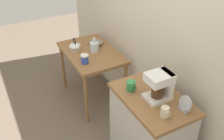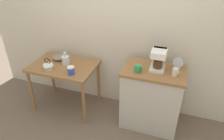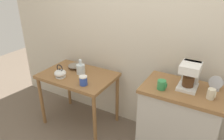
# 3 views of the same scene
# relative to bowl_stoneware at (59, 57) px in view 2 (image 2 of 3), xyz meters

# --- Properties ---
(ground_plane) EXTENTS (8.00, 8.00, 0.00)m
(ground_plane) POSITION_rel_bowl_stoneware_xyz_m (0.83, -0.09, -0.77)
(ground_plane) COLOR #6B5B4C
(back_wall) EXTENTS (4.40, 0.10, 2.80)m
(back_wall) POSITION_rel_bowl_stoneware_xyz_m (0.93, 0.29, 0.63)
(back_wall) COLOR beige
(back_wall) RESTS_ON ground_plane
(wooden_table) EXTENTS (0.93, 0.63, 0.74)m
(wooden_table) POSITION_rel_bowl_stoneware_xyz_m (0.15, -0.14, -0.12)
(wooden_table) COLOR olive
(wooden_table) RESTS_ON ground_plane
(kitchen_counter) EXTENTS (0.79, 0.51, 0.89)m
(kitchen_counter) POSITION_rel_bowl_stoneware_xyz_m (1.44, -0.10, -0.33)
(kitchen_counter) COLOR #BCB7AD
(kitchen_counter) RESTS_ON ground_plane
(bowl_stoneware) EXTENTS (0.19, 0.19, 0.06)m
(bowl_stoneware) POSITION_rel_bowl_stoneware_xyz_m (0.00, 0.00, 0.00)
(bowl_stoneware) COLOR gray
(bowl_stoneware) RESTS_ON wooden_table
(teakettle) EXTENTS (0.18, 0.15, 0.17)m
(teakettle) POSITION_rel_bowl_stoneware_xyz_m (0.01, -0.30, 0.02)
(teakettle) COLOR white
(teakettle) RESTS_ON wooden_table
(glass_carafe_vase) EXTENTS (0.11, 0.11, 0.19)m
(glass_carafe_vase) POSITION_rel_bowl_stoneware_xyz_m (0.17, -0.10, 0.03)
(glass_carafe_vase) COLOR silver
(glass_carafe_vase) RESTS_ON wooden_table
(canister_enamel) EXTENTS (0.09, 0.09, 0.11)m
(canister_enamel) POSITION_rel_bowl_stoneware_xyz_m (0.38, -0.32, 0.02)
(canister_enamel) COLOR #2D4CAD
(canister_enamel) RESTS_ON wooden_table
(coffee_maker) EXTENTS (0.18, 0.22, 0.26)m
(coffee_maker) POSITION_rel_bowl_stoneware_xyz_m (1.47, -0.06, 0.25)
(coffee_maker) COLOR white
(coffee_maker) RESTS_ON kitchen_counter
(mug_tall_green) EXTENTS (0.09, 0.08, 0.09)m
(mug_tall_green) POSITION_rel_bowl_stoneware_xyz_m (1.25, -0.22, 0.16)
(mug_tall_green) COLOR #338C4C
(mug_tall_green) RESTS_ON kitchen_counter
(mug_small_cream) EXTENTS (0.08, 0.07, 0.10)m
(mug_small_cream) POSITION_rel_bowl_stoneware_xyz_m (1.69, -0.17, 0.16)
(mug_small_cream) COLOR beige
(mug_small_cream) RESTS_ON kitchen_counter
(table_clock) EXTENTS (0.13, 0.06, 0.14)m
(table_clock) POSITION_rel_bowl_stoneware_xyz_m (1.70, 0.03, 0.17)
(table_clock) COLOR #B2B5BA
(table_clock) RESTS_ON kitchen_counter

